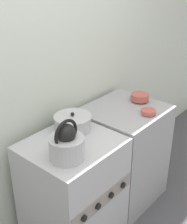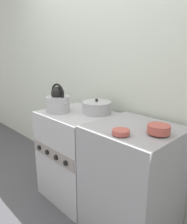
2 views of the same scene
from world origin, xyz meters
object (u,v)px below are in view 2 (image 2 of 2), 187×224
Objects in this scene: stove at (77,155)px; enamel_bowl at (159,129)px; cooking_pot at (97,107)px; kettle at (58,101)px; small_ceramic_bowl at (121,132)px.

enamel_bowl is (0.84, 0.01, 0.48)m from stove.
cooking_pot reaches higher than stove.
kettle is 2.32× the size of small_ceramic_bowl.
cooking_pot is 0.61m from small_ceramic_bowl.
kettle is at bearing -173.70° from enamel_bowl.
enamel_bowl is at bearing 6.30° from kettle.
small_ceramic_bowl is at bearing -14.90° from stove.
kettle is 0.98m from enamel_bowl.
kettle is 1.78× the size of enamel_bowl.
kettle reaches higher than stove.
enamel_bowl is at bearing -9.48° from cooking_pot.
enamel_bowl is 1.31× the size of small_ceramic_bowl.
stove is 5.73× the size of enamel_bowl.
enamel_bowl reaches higher than small_ceramic_bowl.
stove is 0.97m from enamel_bowl.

